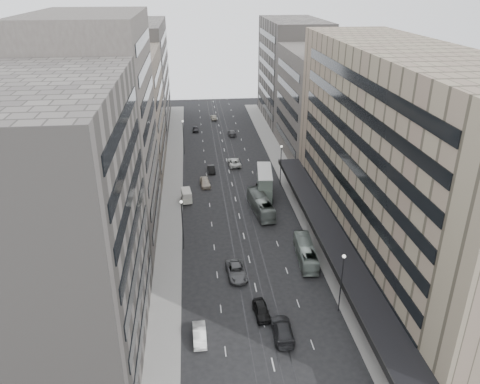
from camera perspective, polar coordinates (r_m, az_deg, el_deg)
name	(u,v)px	position (r m, az deg, el deg)	size (l,w,h in m)	color
ground	(257,292)	(63.98, 2.03, -12.07)	(220.00, 220.00, 0.00)	black
sidewalk_right	(289,179)	(98.10, 5.95, 1.63)	(4.00, 125.00, 0.15)	gray
sidewalk_left	(173,184)	(96.21, -8.19, 1.03)	(4.00, 125.00, 0.15)	gray
department_store	(402,160)	(69.54, 19.09, 3.69)	(19.20, 60.00, 30.00)	gray
building_right_mid	(319,104)	(109.94, 9.63, 10.52)	(15.00, 28.00, 24.00)	#4D4743
building_right_far	(292,71)	(138.02, 6.40, 14.41)	(15.00, 32.00, 28.00)	slate
building_left_a	(58,232)	(50.56, -21.30, -4.56)	(15.00, 28.00, 30.00)	slate
building_left_b	(100,132)	(74.18, -16.72, 6.97)	(15.00, 26.00, 34.00)	#4D4743
building_left_c	(124,114)	(101.03, -13.95, 9.18)	(15.00, 28.00, 25.00)	#736859
building_left_d	(138,76)	(132.68, -12.33, 13.59)	(15.00, 38.00, 28.00)	slate
lamp_right_near	(342,277)	(59.01, 12.31, -10.05)	(0.44, 0.44, 8.32)	#262628
lamp_right_far	(281,160)	(93.48, 5.01, 3.87)	(0.44, 0.44, 8.32)	#262628
lamp_left_near	(182,219)	(70.91, -7.06, -3.31)	(0.44, 0.44, 8.32)	#262628
lamp_left_far	(183,133)	(110.77, -6.93, 7.13)	(0.44, 0.44, 8.32)	#262628
bus_near	(306,252)	(70.24, 8.02, -7.29)	(2.27, 9.72, 2.71)	gray
bus_far	(261,204)	(83.27, 2.56, -1.52)	(2.58, 11.04, 3.08)	gray
double_decker	(264,182)	(89.21, 2.99, 1.21)	(3.80, 9.68, 5.16)	slate
panel_van	(186,195)	(87.75, -6.54, -0.42)	(2.17, 3.86, 2.32)	silver
sedan_0	(261,310)	(59.81, 2.64, -14.20)	(1.77, 4.39, 1.50)	black
sedan_1	(200,335)	(56.65, -4.96, -16.96)	(1.50, 4.31, 1.42)	silver
sedan_2	(237,271)	(66.51, -0.42, -9.63)	(2.57, 5.58, 1.55)	#555658
sedan_3	(283,330)	(57.12, 5.21, -16.39)	(2.32, 5.71, 1.66)	#242527
sedan_4	(205,182)	(94.26, -4.28, 1.20)	(1.93, 4.81, 1.64)	#C0B39F
sedan_5	(211,169)	(101.06, -3.53, 2.79)	(1.43, 4.11, 1.35)	black
sedan_6	(234,162)	(104.56, -0.71, 3.66)	(2.55, 5.52, 1.53)	silver
sedan_7	(232,133)	(125.52, -1.00, 7.26)	(1.92, 4.73, 1.37)	#575659
sedan_8	(196,129)	(129.31, -5.43, 7.67)	(1.60, 3.98, 1.36)	#262629
sedan_9	(214,117)	(140.12, -3.25, 9.08)	(1.43, 4.10, 1.35)	#9F9884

